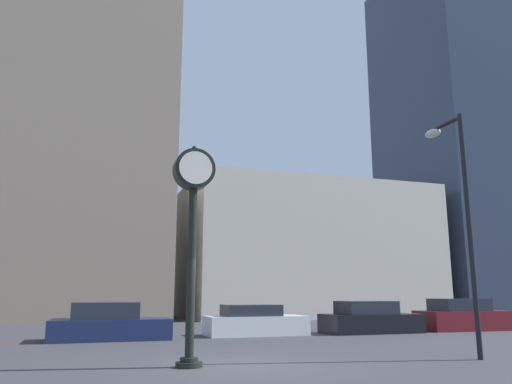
% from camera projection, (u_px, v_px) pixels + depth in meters
% --- Properties ---
extents(ground_plane, '(200.00, 200.00, 0.00)m').
position_uv_depth(ground_plane, '(245.00, 366.00, 11.75)').
color(ground_plane, '#38383D').
extents(building_tall_tower, '(14.84, 12.00, 31.56)m').
position_uv_depth(building_tall_tower, '(62.00, 90.00, 35.29)').
color(building_tall_tower, gray).
rests_on(building_tall_tower, ground_plane).
extents(building_storefront_row, '(18.16, 12.00, 9.59)m').
position_uv_depth(building_storefront_row, '(301.00, 252.00, 38.73)').
color(building_storefront_row, beige).
rests_on(building_storefront_row, ground_plane).
extents(building_glass_modern, '(9.45, 12.00, 32.00)m').
position_uv_depth(building_glass_modern, '(451.00, 134.00, 45.67)').
color(building_glass_modern, '#2D384C').
rests_on(building_glass_modern, ground_plane).
extents(street_clock, '(1.01, 0.62, 5.34)m').
position_uv_depth(street_clock, '(193.00, 209.00, 12.27)').
color(street_clock, black).
rests_on(street_clock, ground_plane).
extents(car_navy, '(4.31, 1.95, 1.36)m').
position_uv_depth(car_navy, '(109.00, 324.00, 18.33)').
color(car_navy, '#19234C').
rests_on(car_navy, ground_plane).
extents(car_white, '(4.11, 1.86, 1.22)m').
position_uv_depth(car_white, '(255.00, 322.00, 20.39)').
color(car_white, silver).
rests_on(car_white, ground_plane).
extents(car_black, '(4.23, 1.90, 1.35)m').
position_uv_depth(car_black, '(370.00, 319.00, 21.57)').
color(car_black, black).
rests_on(car_black, ground_plane).
extents(car_maroon, '(4.37, 2.11, 1.43)m').
position_uv_depth(car_maroon, '(463.00, 317.00, 23.13)').
color(car_maroon, maroon).
rests_on(car_maroon, ground_plane).
extents(street_lamp_right, '(0.36, 1.57, 6.67)m').
position_uv_depth(street_lamp_right, '(457.00, 195.00, 14.04)').
color(street_lamp_right, black).
rests_on(street_lamp_right, ground_plane).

